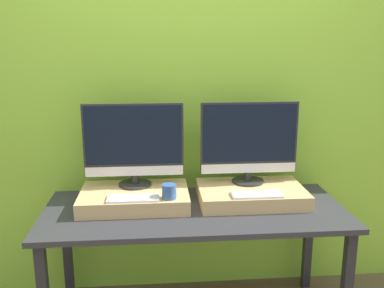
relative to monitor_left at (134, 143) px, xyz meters
The scene contains 9 objects.
wall_back 0.49m from the monitor_left, 35.46° to the left, with size 8.00×0.04×2.60m.
workbench 0.56m from the monitor_left, 28.28° to the right, with size 1.68×0.70×0.71m.
wooden_riser_left 0.31m from the monitor_left, 90.00° to the right, with size 0.61×0.41×0.08m.
monitor_left is the anchor object (origin of this frame).
keyboard_left 0.34m from the monitor_left, 90.00° to the right, with size 0.28×0.11×0.01m.
mug 0.37m from the monitor_left, 50.70° to the right, with size 0.08×0.08×0.08m.
wooden_riser_right 0.74m from the monitor_left, ahead, with size 0.61×0.41×0.08m.
monitor_right 0.67m from the monitor_left, ahead, with size 0.57×0.19×0.49m.
keyboard_right 0.76m from the monitor_left, 19.27° to the right, with size 0.28×0.11×0.01m.
Camera 1 is at (-0.21, -1.88, 1.62)m, focal length 40.00 mm.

